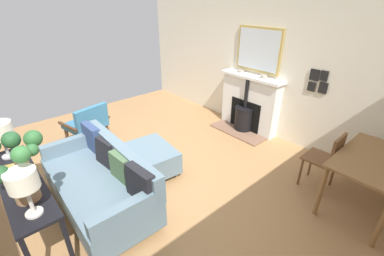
{
  "coord_description": "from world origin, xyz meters",
  "views": [
    {
      "loc": [
        1.65,
        2.78,
        2.42
      ],
      "look_at": [
        -0.59,
        0.25,
        0.69
      ],
      "focal_mm": 24.02,
      "sensor_mm": 36.0,
      "label": 1
    }
  ],
  "objects_px": {
    "ottoman": "(152,158)",
    "potted_plant": "(17,164)",
    "mantel_bowl_far": "(264,76)",
    "sofa": "(102,181)",
    "console_table": "(23,189)",
    "dining_table": "(373,166)",
    "fireplace": "(248,106)",
    "book_stack": "(15,170)",
    "mantel_bowl_near": "(241,71)",
    "table_lamp_far_end": "(23,182)",
    "table_lamp_near_end": "(0,132)",
    "armchair_accent": "(88,122)",
    "dining_chair_near_fireplace": "(327,157)"
  },
  "relations": [
    {
      "from": "table_lamp_far_end",
      "to": "dining_table",
      "type": "height_order",
      "value": "table_lamp_far_end"
    },
    {
      "from": "ottoman",
      "to": "dining_chair_near_fireplace",
      "type": "relative_size",
      "value": 1.0
    },
    {
      "from": "mantel_bowl_near",
      "to": "fireplace",
      "type": "bearing_deg",
      "value": 82.43
    },
    {
      "from": "table_lamp_near_end",
      "to": "dining_table",
      "type": "relative_size",
      "value": 0.37
    },
    {
      "from": "mantel_bowl_near",
      "to": "sofa",
      "type": "distance_m",
      "value": 3.27
    },
    {
      "from": "table_lamp_near_end",
      "to": "dining_chair_near_fireplace",
      "type": "distance_m",
      "value": 3.98
    },
    {
      "from": "console_table",
      "to": "potted_plant",
      "type": "xyz_separation_m",
      "value": [
        -0.01,
        0.35,
        0.49
      ]
    },
    {
      "from": "fireplace",
      "to": "table_lamp_far_end",
      "type": "height_order",
      "value": "table_lamp_far_end"
    },
    {
      "from": "fireplace",
      "to": "book_stack",
      "type": "distance_m",
      "value": 3.91
    },
    {
      "from": "mantel_bowl_near",
      "to": "dining_chair_near_fireplace",
      "type": "xyz_separation_m",
      "value": [
        0.74,
        2.13,
        -0.62
      ]
    },
    {
      "from": "sofa",
      "to": "console_table",
      "type": "distance_m",
      "value": 0.85
    },
    {
      "from": "ottoman",
      "to": "armchair_accent",
      "type": "xyz_separation_m",
      "value": [
        0.38,
        -1.41,
        0.2
      ]
    },
    {
      "from": "sofa",
      "to": "ottoman",
      "type": "relative_size",
      "value": 2.13
    },
    {
      "from": "console_table",
      "to": "book_stack",
      "type": "relative_size",
      "value": 5.42
    },
    {
      "from": "table_lamp_near_end",
      "to": "potted_plant",
      "type": "bearing_deg",
      "value": 90.71
    },
    {
      "from": "fireplace",
      "to": "mantel_bowl_far",
      "type": "height_order",
      "value": "mantel_bowl_far"
    },
    {
      "from": "dining_table",
      "to": "table_lamp_far_end",
      "type": "bearing_deg",
      "value": -27.23
    },
    {
      "from": "book_stack",
      "to": "ottoman",
      "type": "bearing_deg",
      "value": 179.61
    },
    {
      "from": "ottoman",
      "to": "table_lamp_near_end",
      "type": "bearing_deg",
      "value": -14.35
    },
    {
      "from": "fireplace",
      "to": "console_table",
      "type": "relative_size",
      "value": 0.83
    },
    {
      "from": "table_lamp_far_end",
      "to": "potted_plant",
      "type": "bearing_deg",
      "value": -92.93
    },
    {
      "from": "table_lamp_near_end",
      "to": "potted_plant",
      "type": "relative_size",
      "value": 0.68
    },
    {
      "from": "potted_plant",
      "to": "dining_table",
      "type": "height_order",
      "value": "potted_plant"
    },
    {
      "from": "console_table",
      "to": "dining_table",
      "type": "distance_m",
      "value": 3.89
    },
    {
      "from": "mantel_bowl_near",
      "to": "table_lamp_far_end",
      "type": "height_order",
      "value": "table_lamp_far_end"
    },
    {
      "from": "console_table",
      "to": "potted_plant",
      "type": "distance_m",
      "value": 0.6
    },
    {
      "from": "mantel_bowl_far",
      "to": "dining_chair_near_fireplace",
      "type": "relative_size",
      "value": 0.14
    },
    {
      "from": "mantel_bowl_near",
      "to": "ottoman",
      "type": "relative_size",
      "value": 0.15
    },
    {
      "from": "ottoman",
      "to": "mantel_bowl_far",
      "type": "bearing_deg",
      "value": 172.98
    },
    {
      "from": "table_lamp_near_end",
      "to": "potted_plant",
      "type": "height_order",
      "value": "potted_plant"
    },
    {
      "from": "ottoman",
      "to": "console_table",
      "type": "xyz_separation_m",
      "value": [
        1.63,
        0.16,
        0.42
      ]
    },
    {
      "from": "mantel_bowl_far",
      "to": "console_table",
      "type": "height_order",
      "value": "mantel_bowl_far"
    },
    {
      "from": "sofa",
      "to": "armchair_accent",
      "type": "bearing_deg",
      "value": -106.32
    },
    {
      "from": "sofa",
      "to": "fireplace",
      "type": "bearing_deg",
      "value": -177.71
    },
    {
      "from": "dining_chair_near_fireplace",
      "to": "book_stack",
      "type": "bearing_deg",
      "value": -30.7
    },
    {
      "from": "ottoman",
      "to": "potted_plant",
      "type": "distance_m",
      "value": 1.93
    },
    {
      "from": "potted_plant",
      "to": "sofa",
      "type": "bearing_deg",
      "value": -155.35
    },
    {
      "from": "fireplace",
      "to": "mantel_bowl_far",
      "type": "xyz_separation_m",
      "value": [
        -0.04,
        0.24,
        0.65
      ]
    },
    {
      "from": "dining_table",
      "to": "dining_chair_near_fireplace",
      "type": "relative_size",
      "value": 1.37
    },
    {
      "from": "mantel_bowl_far",
      "to": "sofa",
      "type": "height_order",
      "value": "mantel_bowl_far"
    },
    {
      "from": "fireplace",
      "to": "mantel_bowl_far",
      "type": "distance_m",
      "value": 0.69
    },
    {
      "from": "ottoman",
      "to": "dining_table",
      "type": "height_order",
      "value": "dining_table"
    },
    {
      "from": "sofa",
      "to": "armchair_accent",
      "type": "relative_size",
      "value": 2.32
    },
    {
      "from": "table_lamp_near_end",
      "to": "dining_table",
      "type": "bearing_deg",
      "value": 138.67
    },
    {
      "from": "sofa",
      "to": "potted_plant",
      "type": "height_order",
      "value": "potted_plant"
    },
    {
      "from": "armchair_accent",
      "to": "mantel_bowl_near",
      "type": "bearing_deg",
      "value": 156.53
    },
    {
      "from": "console_table",
      "to": "dining_chair_near_fireplace",
      "type": "distance_m",
      "value": 3.63
    },
    {
      "from": "mantel_bowl_near",
      "to": "sofa",
      "type": "relative_size",
      "value": 0.07
    },
    {
      "from": "sofa",
      "to": "table_lamp_near_end",
      "type": "relative_size",
      "value": 4.22
    },
    {
      "from": "mantel_bowl_far",
      "to": "dining_chair_near_fireplace",
      "type": "xyz_separation_m",
      "value": [
        0.74,
        1.6,
        -0.63
      ]
    }
  ]
}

